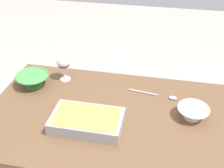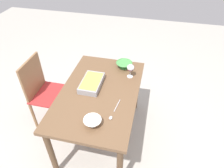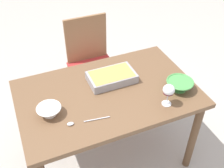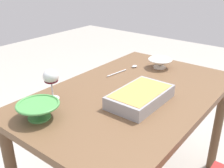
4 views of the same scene
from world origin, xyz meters
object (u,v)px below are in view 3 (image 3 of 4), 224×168
Objects in this scene: serving_spoon at (80,122)px; wine_glass at (169,91)px; chair at (91,60)px; small_bowl at (180,85)px; mixing_bowl at (49,110)px; dining_table at (108,102)px; casserole_dish at (112,77)px.

wine_glass is at bearing -5.97° from serving_spoon.
chair reaches higher than small_bowl.
mixing_bowl is 0.23m from serving_spoon.
dining_table is 0.55m from small_bowl.
small_bowl reaches higher than dining_table.
wine_glass is 0.80m from mixing_bowl.
chair is 1.13m from wine_glass.
chair is 1.10m from serving_spoon.
wine_glass reaches higher than serving_spoon.
wine_glass is at bearing -56.92° from casserole_dish.
chair reaches higher than serving_spoon.
wine_glass is (0.20, -1.05, 0.37)m from chair.
chair is at bearing 67.76° from serving_spoon.
small_bowl is at bearing -68.98° from chair.
mixing_bowl is at bearing 164.44° from wine_glass.
casserole_dish is at bearing 53.78° from dining_table.
chair is 5.63× the size of mixing_bowl.
chair is (0.13, 0.78, -0.15)m from dining_table.
mixing_bowl is at bearing -124.18° from chair.
chair reaches higher than casserole_dish.
dining_table is at bearing 140.01° from wine_glass.
chair is at bearing 100.72° from wine_glass.
dining_table is 0.48m from wine_glass.
serving_spoon is at bearing -137.65° from casserole_dish.
dining_table is 6.54× the size of small_bowl.
dining_table is 4.62× the size of serving_spoon.
wine_glass is at bearing -39.99° from dining_table.
serving_spoon is at bearing -142.03° from dining_table.
dining_table is 0.19m from casserole_dish.
casserole_dish reaches higher than dining_table.
dining_table is at bearing 37.97° from serving_spoon.
mixing_bowl is (-0.44, -0.06, 0.13)m from dining_table.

